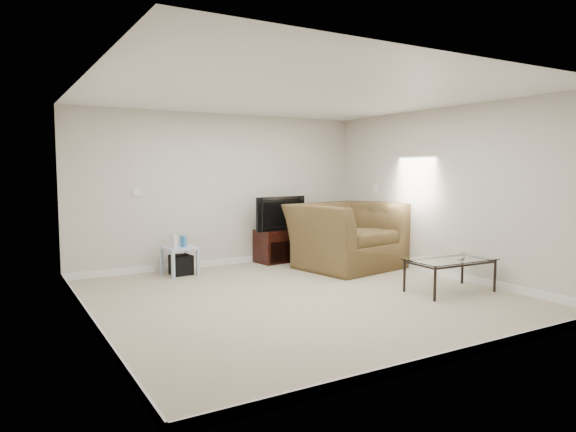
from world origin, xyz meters
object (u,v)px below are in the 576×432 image
tv_stand (276,246)px  television (277,213)px  recliner (347,224)px  coffee_table (450,275)px  side_table (180,261)px  subwoofer (181,265)px

tv_stand → television: size_ratio=0.73×
recliner → coffee_table: (0.16, -2.03, -0.49)m
side_table → recliner: (2.54, -0.77, 0.49)m
side_table → tv_stand: bearing=7.3°
side_table → recliner: recliner is taller
side_table → television: bearing=6.4°
subwoofer → coffee_table: bearing=-46.6°
tv_stand → side_table: size_ratio=1.51×
subwoofer → recliner: recliner is taller
tv_stand → recliner: size_ratio=0.42×
recliner → coffee_table: size_ratio=1.44×
recliner → tv_stand: bearing=116.3°
subwoofer → coffee_table: (2.67, -2.82, 0.07)m
subwoofer → television: bearing=5.8°
side_table → coffee_table: size_ratio=0.40×
side_table → subwoofer: size_ratio=1.52×
side_table → coffee_table: (2.69, -2.80, 0.00)m
television → coffee_table: television is taller
tv_stand → side_table: tv_stand is taller
side_table → coffee_table: coffee_table is taller
tv_stand → subwoofer: size_ratio=2.30×
side_table → recliner: size_ratio=0.28×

